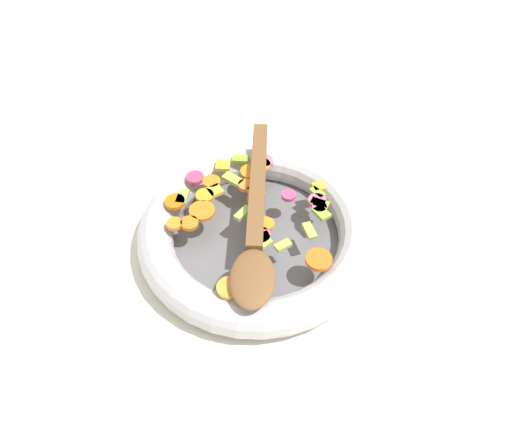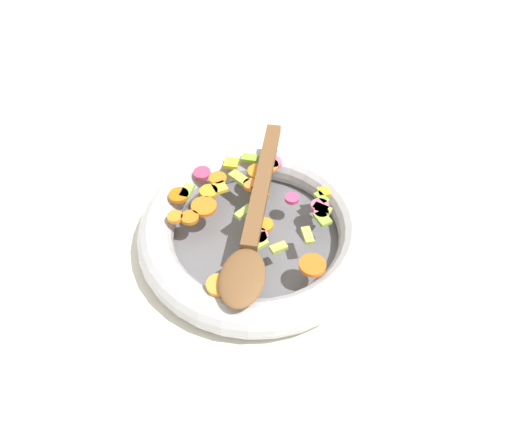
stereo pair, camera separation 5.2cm
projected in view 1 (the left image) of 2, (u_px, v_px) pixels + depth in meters
The scene contains 4 objects.
ground_plane at pixel (256, 243), 0.72m from camera, with size 4.00×4.00×0.00m, color silver.
skillet at pixel (256, 233), 0.70m from camera, with size 0.33×0.33×0.05m.
chopped_vegetables at pixel (248, 205), 0.70m from camera, with size 0.24×0.27×0.01m.
wooden_spoon at pixel (255, 224), 0.66m from camera, with size 0.29×0.24×0.01m.
Camera 1 is at (0.34, 0.30, 0.56)m, focal length 35.00 mm.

